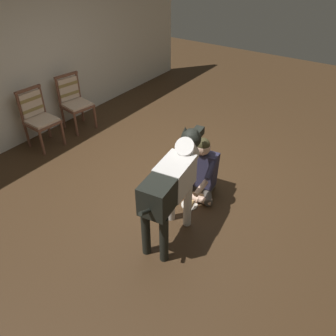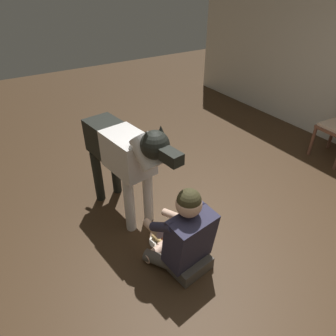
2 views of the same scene
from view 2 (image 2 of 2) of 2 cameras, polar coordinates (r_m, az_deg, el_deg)
ground_plane at (r=3.03m, az=12.33°, el=-14.61°), size 13.61×13.61×0.00m
person_sitting_on_floor at (r=2.59m, az=3.31°, el=-12.78°), size 0.66×0.57×0.85m
large_dog at (r=2.87m, az=-8.22°, el=2.81°), size 1.47×0.42×1.20m
hot_dog_on_plate at (r=3.00m, az=-1.42°, el=-13.42°), size 0.22×0.22×0.06m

